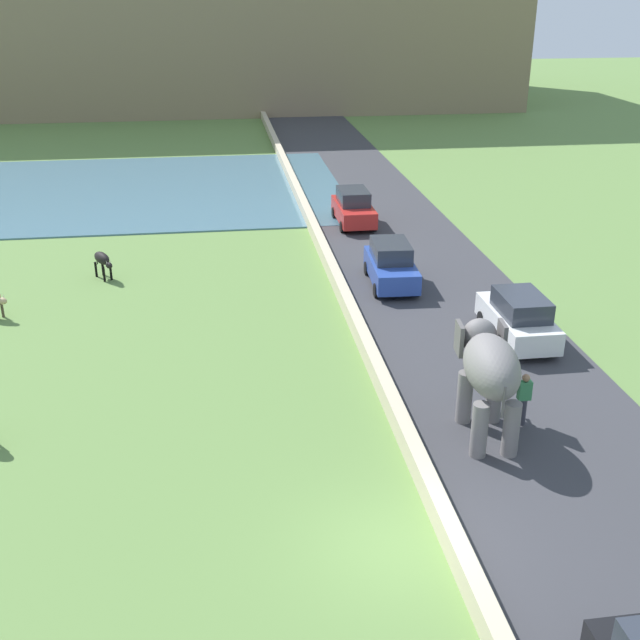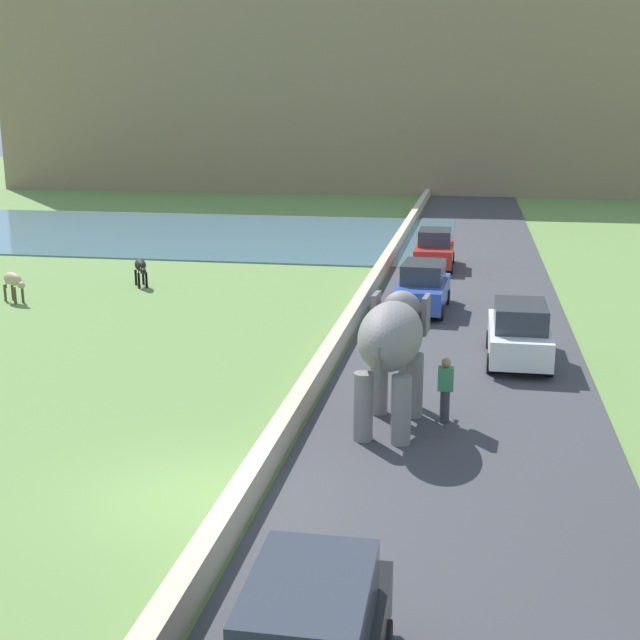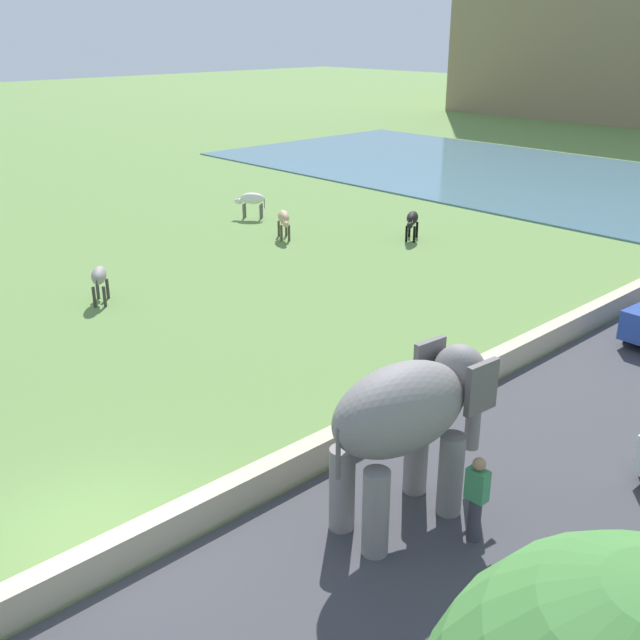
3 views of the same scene
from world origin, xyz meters
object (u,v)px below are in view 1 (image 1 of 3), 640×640
Objects in this scene: person_beside_elephant at (524,398)px; car_white at (518,318)px; cow_black at (103,260)px; elephant at (489,369)px; car_red at (354,208)px; car_blue at (391,264)px.

person_beside_elephant is 0.41× the size of car_white.
person_beside_elephant is 1.20× the size of cow_black.
elephant reaches higher than car_red.
elephant reaches higher than cow_black.
car_white is 17.11m from cow_black.
car_red is at bearing 90.05° from elephant.
car_white is 2.96× the size of cow_black.
elephant is 11.76m from car_blue.
car_red is 13.38m from cow_black.
person_beside_elephant is 20.18m from car_red.
car_red is 2.96× the size of cow_black.
car_blue is 3.01× the size of cow_black.
car_white is (1.91, 5.41, 0.03)m from person_beside_elephant.
elephant is 0.86× the size of car_blue.
elephant is 18.41m from cow_black.
car_white is 0.98× the size of car_blue.
person_beside_elephant is at bearing -83.79° from car_blue.
car_blue is at bearing 96.21° from person_beside_elephant.
car_white and car_blue have the same top height.
elephant is at bearing -165.75° from person_beside_elephant.
car_blue is at bearing 90.08° from elephant.
person_beside_elephant is 11.46m from car_blue.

